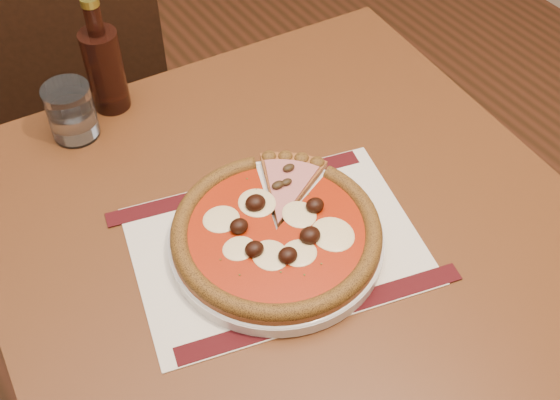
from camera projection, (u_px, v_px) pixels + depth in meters
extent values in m
cube|color=brown|center=(288.00, 232.00, 0.99)|extent=(0.86, 0.86, 0.04)
cylinder|color=brown|center=(42.00, 300.00, 1.36)|extent=(0.05, 0.05, 0.71)
cylinder|color=brown|center=(346.00, 176.00, 1.59)|extent=(0.05, 0.05, 0.71)
cube|color=black|center=(69.00, 90.00, 1.63)|extent=(0.57, 0.57, 0.04)
cylinder|color=black|center=(154.00, 105.00, 1.97)|extent=(0.04, 0.04, 0.44)
cylinder|color=black|center=(13.00, 127.00, 1.90)|extent=(0.04, 0.04, 0.44)
cylinder|color=black|center=(173.00, 203.00, 1.72)|extent=(0.04, 0.04, 0.44)
cylinder|color=black|center=(12.00, 232.00, 1.65)|extent=(0.04, 0.04, 0.44)
cube|color=black|center=(43.00, 50.00, 1.31)|extent=(0.44, 0.19, 0.47)
cube|color=silver|center=(276.00, 246.00, 0.95)|extent=(0.43, 0.35, 0.00)
cylinder|color=white|center=(276.00, 241.00, 0.94)|extent=(0.29, 0.29, 0.02)
cylinder|color=#A65D28|center=(276.00, 234.00, 0.93)|extent=(0.28, 0.28, 0.01)
torus|color=#925D1F|center=(276.00, 231.00, 0.93)|extent=(0.28, 0.28, 0.02)
cylinder|color=#A92608|center=(276.00, 230.00, 0.93)|extent=(0.24, 0.24, 0.00)
ellipsoid|color=#FDEBAA|center=(259.00, 204.00, 0.95)|extent=(0.05, 0.04, 0.01)
ellipsoid|color=#FDEBAA|center=(218.00, 217.00, 0.94)|extent=(0.05, 0.04, 0.01)
ellipsoid|color=#FDEBAA|center=(244.00, 245.00, 0.90)|extent=(0.05, 0.04, 0.01)
ellipsoid|color=#FDEBAA|center=(265.00, 277.00, 0.87)|extent=(0.05, 0.04, 0.01)
ellipsoid|color=#FDEBAA|center=(300.00, 252.00, 0.90)|extent=(0.05, 0.04, 0.01)
ellipsoid|color=#FDEBAA|center=(337.00, 233.00, 0.92)|extent=(0.05, 0.04, 0.01)
ellipsoid|color=#FDEBAA|center=(304.00, 210.00, 0.94)|extent=(0.05, 0.04, 0.01)
ellipsoid|color=black|center=(252.00, 194.00, 0.95)|extent=(0.03, 0.02, 0.02)
ellipsoid|color=black|center=(207.00, 221.00, 0.91)|extent=(0.03, 0.02, 0.02)
ellipsoid|color=black|center=(247.00, 251.00, 0.88)|extent=(0.03, 0.02, 0.02)
ellipsoid|color=black|center=(298.00, 276.00, 0.86)|extent=(0.03, 0.02, 0.02)
ellipsoid|color=black|center=(321.00, 233.00, 0.90)|extent=(0.03, 0.02, 0.02)
ellipsoid|color=black|center=(330.00, 192.00, 0.95)|extent=(0.03, 0.02, 0.02)
ellipsoid|color=#332312|center=(290.00, 195.00, 0.96)|extent=(0.02, 0.01, 0.01)
ellipsoid|color=#332312|center=(289.00, 173.00, 0.99)|extent=(0.02, 0.01, 0.01)
ellipsoid|color=#332312|center=(278.00, 193.00, 0.96)|extent=(0.02, 0.01, 0.01)
cylinder|color=white|center=(71.00, 112.00, 1.07)|extent=(0.08, 0.08, 0.09)
cylinder|color=#33130C|center=(105.00, 71.00, 1.10)|extent=(0.06, 0.06, 0.14)
cylinder|color=#33130C|center=(94.00, 22.00, 1.03)|extent=(0.03, 0.03, 0.06)
cylinder|color=olive|center=(89.00, 1.00, 1.00)|extent=(0.03, 0.03, 0.01)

